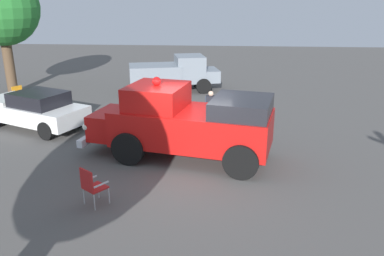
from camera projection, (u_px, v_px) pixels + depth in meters
The scene contains 9 objects.
ground_plane at pixel (190, 165), 12.01m from camera, with size 60.00×60.00×0.00m, color #514F4C.
vintage_fire_truck at pixel (185, 122), 12.23m from camera, with size 6.27×3.45×2.59m.
classic_hot_rod at pixel (34, 109), 15.26m from camera, with size 4.74×3.41×1.46m.
parked_pickup at pixel (174, 73), 21.07m from camera, with size 5.09×2.95×1.90m.
lawn_chair_near_truck at pixel (211, 107), 16.08m from camera, with size 0.55×0.54×1.02m.
lawn_chair_by_car at pixel (19, 95), 17.94m from camera, with size 0.69×0.68×1.02m.
lawn_chair_spare at pixel (91, 184), 9.52m from camera, with size 0.69×0.69×1.02m.
spectator_seated at pixel (210, 105), 15.92m from camera, with size 0.42×0.57×1.29m.
oak_tree_right at pixel (1, 8), 19.41m from camera, with size 3.79×3.79×6.30m.
Camera 1 is at (0.91, -10.95, 4.99)m, focal length 36.34 mm.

